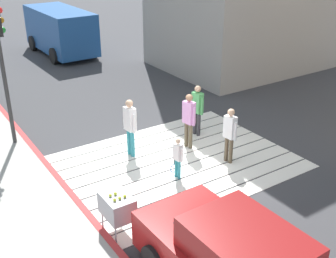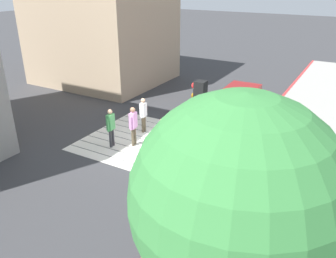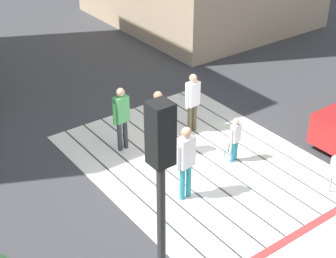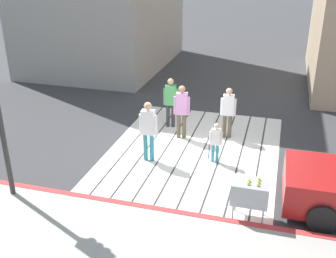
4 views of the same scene
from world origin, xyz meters
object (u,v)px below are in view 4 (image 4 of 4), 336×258
(pedestrian_adult_side, at_px, (171,99))
(pedestrian_child_with_racket, at_px, (215,141))
(tennis_ball_cart, at_px, (250,192))
(pedestrian_teen_behind, at_px, (148,127))
(pedestrian_adult_lead, at_px, (182,108))
(pedestrian_adult_trailing, at_px, (228,109))

(pedestrian_adult_side, relative_size, pedestrian_child_with_racket, 1.43)
(tennis_ball_cart, bearing_deg, pedestrian_teen_behind, 56.35)
(pedestrian_child_with_racket, bearing_deg, pedestrian_adult_side, 42.16)
(pedestrian_adult_side, relative_size, pedestrian_teen_behind, 0.96)
(pedestrian_adult_side, height_order, pedestrian_child_with_racket, pedestrian_adult_side)
(pedestrian_adult_lead, distance_m, pedestrian_teen_behind, 1.79)
(tennis_ball_cart, xyz_separation_m, pedestrian_adult_lead, (3.71, 2.48, 0.31))
(tennis_ball_cart, bearing_deg, pedestrian_adult_trailing, 14.88)
(pedestrian_adult_trailing, bearing_deg, pedestrian_child_with_racket, 176.99)
(tennis_ball_cart, height_order, pedestrian_adult_trailing, pedestrian_adult_trailing)
(pedestrian_adult_lead, height_order, pedestrian_adult_side, pedestrian_adult_lead)
(tennis_ball_cart, bearing_deg, pedestrian_child_with_racket, 26.23)
(pedestrian_adult_trailing, xyz_separation_m, pedestrian_adult_side, (0.33, 1.94, 0.03))
(tennis_ball_cart, height_order, pedestrian_child_with_racket, pedestrian_child_with_racket)
(pedestrian_teen_behind, bearing_deg, tennis_ball_cart, -123.65)
(pedestrian_child_with_racket, bearing_deg, pedestrian_adult_lead, 44.76)
(pedestrian_adult_lead, relative_size, pedestrian_teen_behind, 0.99)
(pedestrian_teen_behind, xyz_separation_m, pedestrian_child_with_racket, (0.42, -1.80, -0.37))
(pedestrian_adult_side, xyz_separation_m, pedestrian_teen_behind, (-2.46, -0.05, 0.04))
(pedestrian_adult_lead, height_order, pedestrian_teen_behind, pedestrian_teen_behind)
(pedestrian_adult_trailing, height_order, pedestrian_child_with_racket, pedestrian_adult_trailing)
(pedestrian_teen_behind, bearing_deg, pedestrian_adult_lead, -16.63)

